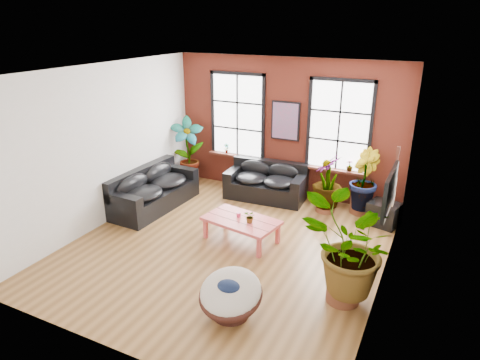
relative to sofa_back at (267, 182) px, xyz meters
The scene contains 19 objects.
room 2.92m from the sofa_back, 83.75° to the right, with size 6.04×6.54×3.54m.
sofa_back is the anchor object (origin of this frame).
sofa_left 2.89m from the sofa_back, 142.22° to the right, with size 1.11×2.45×0.95m.
coffee_table 2.40m from the sofa_back, 79.80° to the right, with size 1.65×1.12×0.59m.
papasan_chair 4.79m from the sofa_back, 73.88° to the right, with size 1.05×1.07×0.75m.
poster 1.62m from the sofa_back, 57.73° to the left, with size 0.74×0.06×0.98m.
tv_wall_unit 4.02m from the sofa_back, 33.60° to the right, with size 0.13×1.86×1.20m.
media_box 2.99m from the sofa_back, ahead, with size 0.76×0.68×0.53m.
pot_back_left 2.33m from the sofa_back, behind, with size 0.60×0.60×0.39m.
pot_back_right 2.41m from the sofa_back, ahead, with size 0.57×0.57×0.39m.
pot_right_wall 4.47m from the sofa_back, 50.88° to the right, with size 0.72×0.72×0.40m.
pot_mid 1.63m from the sofa_back, ahead, with size 0.59×0.59×0.33m.
floor_plant_back_left 2.41m from the sofa_back, behind, with size 0.91×0.62×1.73m, color #224612.
floor_plant_back_right 2.42m from the sofa_back, ahead, with size 0.78×0.63×1.42m, color #224612.
floor_plant_right_wall 4.53m from the sofa_back, 50.88° to the right, with size 1.45×1.26×1.61m, color #224612.
floor_plant_mid 1.67m from the sofa_back, ahead, with size 0.71×0.71×1.26m, color #224612.
table_plant 2.52m from the sofa_back, 74.87° to the right, with size 0.24×0.21×0.26m, color #224612.
sill_plant_left 1.55m from the sofa_back, 163.79° to the left, with size 0.14×0.10×0.27m, color #224612.
sill_plant_right 2.12m from the sofa_back, 11.33° to the left, with size 0.15×0.15×0.27m, color #224612.
Camera 1 is at (3.60, -6.76, 4.37)m, focal length 32.00 mm.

